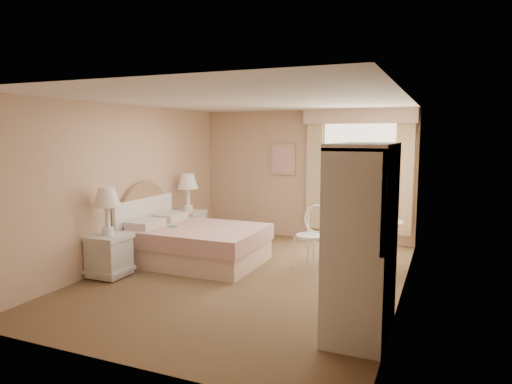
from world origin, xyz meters
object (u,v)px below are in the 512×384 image
at_px(bed, 193,242).
at_px(cafe_chair, 313,231).
at_px(armoire, 362,255).
at_px(nightstand_near, 109,244).
at_px(round_table, 382,235).
at_px(nightstand_far, 188,218).

relative_size(bed, cafe_chair, 2.14).
height_order(cafe_chair, armoire, armoire).
relative_size(nightstand_near, cafe_chair, 1.34).
distance_m(round_table, armoire, 2.72).
relative_size(bed, round_table, 3.01).
xyz_separation_m(bed, round_table, (2.79, 1.11, 0.13)).
bearing_deg(nightstand_far, armoire, -35.68).
relative_size(bed, nightstand_far, 1.58).
relative_size(nightstand_far, round_table, 1.90).
relative_size(nightstand_far, cafe_chair, 1.36).
bearing_deg(bed, armoire, -28.25).
height_order(nightstand_far, round_table, nightstand_far).
distance_m(bed, nightstand_near, 1.35).
bearing_deg(nightstand_near, round_table, 32.63).
xyz_separation_m(bed, nightstand_far, (-0.71, 1.04, 0.16)).
bearing_deg(nightstand_far, bed, -55.66).
height_order(bed, nightstand_far, nightstand_far).
bearing_deg(nightstand_near, bed, 57.93).
relative_size(nightstand_near, nightstand_far, 0.98).
relative_size(round_table, armoire, 0.35).
height_order(nightstand_near, nightstand_far, nightstand_far).
bearing_deg(round_table, nightstand_far, -178.94).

